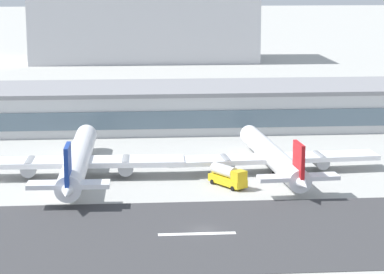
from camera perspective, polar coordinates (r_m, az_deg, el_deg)
The scene contains 8 objects.
ground_plane at distance 128.70m, azimuth 0.83°, elevation -6.49°, with size 1400.00×1400.00×0.00m, color #A8A8A3.
runway_strip at distance 126.86m, azimuth 0.92°, elevation -6.75°, with size 800.00×34.63×0.08m, color #38383A.
runway_centreline_dash_4 at distance 126.73m, azimuth 0.35°, elevation -6.74°, with size 12.00×1.20×0.01m, color white.
terminal_building at distance 208.37m, azimuth -1.74°, elevation 2.14°, with size 191.49×26.93×10.49m.
distant_hotel_block at distance 354.78m, azimuth -3.38°, elevation 8.67°, with size 95.30×38.19×41.21m, color #BCBCC1.
airliner_navy_tail_gate_0 at distance 159.39m, azimuth -7.96°, elevation -1.69°, with size 41.31×52.07×10.86m.
airliner_red_tail_gate_1 at distance 162.92m, azimuth 5.73°, elevation -1.44°, with size 42.98×47.53×9.92m.
service_fuel_truck_1 at distance 152.87m, azimuth 2.50°, elevation -2.72°, with size 6.80×8.55×3.95m.
Camera 1 is at (-11.69, -121.55, 40.65)m, focal length 76.70 mm.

